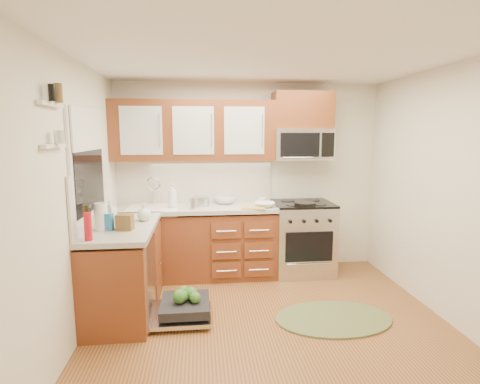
{
  "coord_description": "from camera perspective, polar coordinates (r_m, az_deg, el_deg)",
  "views": [
    {
      "loc": [
        -0.65,
        -3.26,
        1.84
      ],
      "look_at": [
        -0.21,
        0.85,
        1.19
      ],
      "focal_mm": 28.0,
      "sensor_mm": 36.0,
      "label": 1
    }
  ],
  "objects": [
    {
      "name": "range",
      "position": [
        5.06,
        9.46,
        -6.89
      ],
      "size": [
        0.76,
        0.64,
        0.95
      ],
      "primitive_type": null,
      "color": "silver",
      "rests_on": "ground"
    },
    {
      "name": "floor",
      "position": [
        3.8,
        4.83,
        -20.14
      ],
      "size": [
        3.5,
        3.5,
        0.0
      ],
      "primitive_type": "plane",
      "color": "brown",
      "rests_on": "ground"
    },
    {
      "name": "soap_bottle_b",
      "position": [
        4.26,
        -19.17,
        -2.57
      ],
      "size": [
        0.12,
        0.12,
        0.21
      ],
      "primitive_type": "imported",
      "rotation": [
        0.0,
        0.0,
        -0.35
      ],
      "color": "#999999",
      "rests_on": "countertop_left"
    },
    {
      "name": "blue_carton",
      "position": [
        3.79,
        -19.53,
        -4.31
      ],
      "size": [
        0.11,
        0.08,
        0.16
      ],
      "primitive_type": "cube",
      "rotation": [
        0.0,
        0.0,
        -0.23
      ],
      "color": "#2778B6",
      "rests_on": "countertop_left"
    },
    {
      "name": "canister",
      "position": [
        4.59,
        -7.18,
        -1.76
      ],
      "size": [
        0.11,
        0.11,
        0.14
      ],
      "primitive_type": "cylinder",
      "rotation": [
        0.0,
        0.0,
        0.24
      ],
      "color": "silver",
      "rests_on": "countertop_back"
    },
    {
      "name": "base_cabinet_left",
      "position": [
        4.12,
        -17.28,
        -11.63
      ],
      "size": [
        0.6,
        1.25,
        0.85
      ],
      "primitive_type": "cube",
      "color": "brown",
      "rests_on": "ground"
    },
    {
      "name": "countertop_left",
      "position": [
        3.98,
        -17.45,
        -5.2
      ],
      "size": [
        0.64,
        1.27,
        0.05
      ],
      "primitive_type": "cube",
      "color": "#BBB6AB",
      "rests_on": "base_cabinet_left"
    },
    {
      "name": "dishwasher",
      "position": [
        3.96,
        -8.92,
        -17.25
      ],
      "size": [
        0.7,
        0.6,
        0.2
      ],
      "primitive_type": null,
      "color": "silver",
      "rests_on": "ground"
    },
    {
      "name": "stock_pot",
      "position": [
        4.79,
        -5.98,
        -1.42
      ],
      "size": [
        0.27,
        0.27,
        0.12
      ],
      "primitive_type": "cylinder",
      "rotation": [
        0.0,
        0.0,
        0.42
      ],
      "color": "silver",
      "rests_on": "countertop_back"
    },
    {
      "name": "wooden_box",
      "position": [
        3.75,
        -17.16,
        -4.42
      ],
      "size": [
        0.17,
        0.13,
        0.15
      ],
      "primitive_type": "cube",
      "rotation": [
        0.0,
        0.0,
        -0.16
      ],
      "color": "brown",
      "rests_on": "countertop_left"
    },
    {
      "name": "cabinet_over_mw",
      "position": [
        5.02,
        9.51,
        12.15
      ],
      "size": [
        0.76,
        0.35,
        0.47
      ],
      "primitive_type": "cube",
      "color": "brown",
      "rests_on": "ground"
    },
    {
      "name": "backsplash_back",
      "position": [
        5.03,
        -6.9,
        1.64
      ],
      "size": [
        2.05,
        0.02,
        0.57
      ],
      "primitive_type": "cube",
      "color": "beige",
      "rests_on": "ground"
    },
    {
      "name": "red_bottle",
      "position": [
        3.49,
        -22.15,
        -4.9
      ],
      "size": [
        0.08,
        0.08,
        0.25
      ],
      "primitive_type": "cylinder",
      "rotation": [
        0.0,
        0.0,
        0.35
      ],
      "color": "#B70F1B",
      "rests_on": "countertop_left"
    },
    {
      "name": "bowl_b",
      "position": [
        4.93,
        -2.33,
        -1.31
      ],
      "size": [
        0.32,
        0.32,
        0.08
      ],
      "primitive_type": "imported",
      "rotation": [
        0.0,
        0.0,
        0.21
      ],
      "color": "#999999",
      "rests_on": "countertop_back"
    },
    {
      "name": "shelf_lower",
      "position": [
        3.1,
        -26.48,
        6.31
      ],
      "size": [
        0.04,
        0.4,
        0.03
      ],
      "primitive_type": "cube",
      "color": "white",
      "rests_on": "ground"
    },
    {
      "name": "wall_back",
      "position": [
        5.08,
        1.3,
        2.23
      ],
      "size": [
        3.5,
        0.04,
        2.5
      ],
      "primitive_type": "cube",
      "color": "silver",
      "rests_on": "ground"
    },
    {
      "name": "wall_left",
      "position": [
        3.49,
        -24.4,
        -1.64
      ],
      "size": [
        0.04,
        3.5,
        2.5
      ],
      "primitive_type": "cube",
      "color": "silver",
      "rests_on": "ground"
    },
    {
      "name": "wall_front",
      "position": [
        1.74,
        16.46,
        -11.28
      ],
      "size": [
        3.5,
        0.04,
        2.5
      ],
      "primitive_type": "cube",
      "color": "silver",
      "rests_on": "ground"
    },
    {
      "name": "soap_bottle_c",
      "position": [
        4.09,
        -14.43,
        -2.98
      ],
      "size": [
        0.19,
        0.19,
        0.19
      ],
      "primitive_type": "imported",
      "rotation": [
        0.0,
        0.0,
        -0.42
      ],
      "color": "#999999",
      "rests_on": "countertop_left"
    },
    {
      "name": "base_cabinet_back",
      "position": [
        4.91,
        -6.77,
        -7.9
      ],
      "size": [
        2.05,
        0.6,
        0.85
      ],
      "primitive_type": "cube",
      "color": "brown",
      "rests_on": "ground"
    },
    {
      "name": "soap_bottle_a",
      "position": [
        4.71,
        -10.27,
        -0.58
      ],
      "size": [
        0.15,
        0.15,
        0.3
      ],
      "primitive_type": "imported",
      "rotation": [
        0.0,
        0.0,
        0.36
      ],
      "color": "#999999",
      "rests_on": "countertop_back"
    },
    {
      "name": "cup",
      "position": [
        4.92,
        3.46,
        -1.28
      ],
      "size": [
        0.15,
        0.15,
        0.09
      ],
      "primitive_type": "imported",
      "rotation": [
        0.0,
        0.0,
        -0.38
      ],
      "color": "#999999",
      "rests_on": "countertop_back"
    },
    {
      "name": "mustard_bottle",
      "position": [
        4.03,
        -19.92,
        -3.28
      ],
      "size": [
        0.08,
        0.08,
        0.2
      ],
      "primitive_type": "cylinder",
      "rotation": [
        0.0,
        0.0,
        -0.29
      ],
      "color": "gold",
      "rests_on": "countertop_left"
    },
    {
      "name": "skillet",
      "position": [
        4.7,
        9.86,
        -1.86
      ],
      "size": [
        0.28,
        0.28,
        0.05
      ],
      "primitive_type": "cylinder",
      "rotation": [
        0.0,
        0.0,
        0.07
      ],
      "color": "black",
      "rests_on": "range"
    },
    {
      "name": "window",
      "position": [
        3.92,
        -22.2,
        4.0
      ],
      "size": [
        0.03,
        1.05,
        1.05
      ],
      "primitive_type": null,
      "color": "white",
      "rests_on": "ground"
    },
    {
      "name": "cutting_board",
      "position": [
        4.61,
        2.08,
        -2.42
      ],
      "size": [
        0.32,
        0.24,
        0.02
      ],
      "primitive_type": "cube",
      "rotation": [
        0.0,
        0.0,
        -0.19
      ],
      "color": "tan",
      "rests_on": "countertop_back"
    },
    {
      "name": "ceiling",
      "position": [
        3.38,
        5.41,
        20.1
      ],
      "size": [
        3.5,
        3.5,
        0.0
      ],
      "primitive_type": "plane",
      "rotation": [
        3.14,
        0.0,
        0.0
      ],
      "color": "white",
      "rests_on": "ground"
    },
    {
      "name": "upper_cabinets",
      "position": [
        4.83,
        -7.07,
        9.24
      ],
      "size": [
        2.05,
        0.35,
        0.75
      ],
      "primitive_type": null,
      "color": "brown",
      "rests_on": "ground"
    },
    {
      "name": "sink",
      "position": [
        4.83,
        -13.11,
        -3.78
      ],
      "size": [
        0.62,
        0.5,
        0.26
      ],
      "primitive_type": null,
      "color": "white",
      "rests_on": "ground"
    },
    {
      "name": "window_blind",
      "position": [
        3.9,
        -22.13,
        8.84
      ],
      "size": [
        0.02,
        0.96,
        0.4
      ],
      "primitive_type": "cube",
      "color": "white",
      "rests_on": "ground"
    },
    {
      "name": "backsplash_left",
      "position": [
        3.98,
        -21.82,
        -0.84
      ],
      "size": [
        0.02,
        1.25,
        0.57
      ],
      "primitive_type": "cube",
      "color": "beige",
      "rests_on": "ground"
    },
    {
      "name": "microwave",
      "position": [
        4.99,
        9.45,
        7.17
      ],
      "size": [
        0.76,
        0.38,
        0.4
      ],
      "primitive_type": null,
      "color": "silver",
      "rests_on": "ground"
    },
    {
      "name": "paper_towel_roll",
      "position": [
        3.82,
        -20.42,
        -3.53
      ],
      "size": [
        0.15,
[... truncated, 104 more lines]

